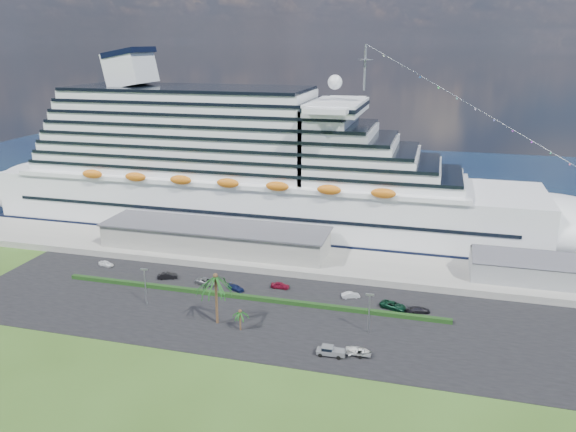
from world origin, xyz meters
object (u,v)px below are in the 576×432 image
(parked_car_3, at_px, (236,288))
(pickup_truck, at_px, (330,351))
(cruise_ship, at_px, (255,175))
(boat_trailer, at_px, (359,351))

(parked_car_3, xyz_separation_m, pickup_truck, (26.26, -22.00, 0.39))
(cruise_ship, height_order, parked_car_3, cruise_ship)
(cruise_ship, bearing_deg, parked_car_3, -77.59)
(parked_car_3, distance_m, boat_trailer, 37.51)
(cruise_ship, height_order, boat_trailer, cruise_ship)
(pickup_truck, relative_size, boat_trailer, 0.96)
(cruise_ship, distance_m, pickup_truck, 77.06)
(parked_car_3, height_order, boat_trailer, boat_trailer)
(pickup_truck, xyz_separation_m, boat_trailer, (4.96, 1.20, 0.04))
(parked_car_3, relative_size, boat_trailer, 0.77)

